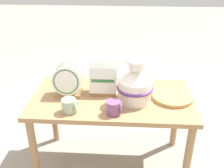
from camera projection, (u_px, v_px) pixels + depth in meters
name	position (u px, v px, depth m)	size (l,w,h in m)	color
ground_plane	(112.00, 162.00, 2.28)	(14.00, 14.00, 0.00)	gray
display_table	(112.00, 107.00, 2.02)	(1.21, 0.64, 0.65)	#9E754C
ceramic_vase	(135.00, 84.00, 1.87)	(0.26, 0.26, 0.33)	white
dish_rack_round_plates	(68.00, 82.00, 1.96)	(0.22, 0.15, 0.24)	tan
dish_rack_square_plates	(103.00, 82.00, 2.00)	(0.20, 0.14, 0.23)	tan
wicker_charger_stack	(172.00, 97.00, 1.96)	(0.30, 0.30, 0.03)	tan
mug_sage_glaze	(70.00, 106.00, 1.78)	(0.11, 0.10, 0.10)	#9EB28E
mug_plum_glaze	(114.00, 107.00, 1.76)	(0.11, 0.10, 0.10)	#7A4770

